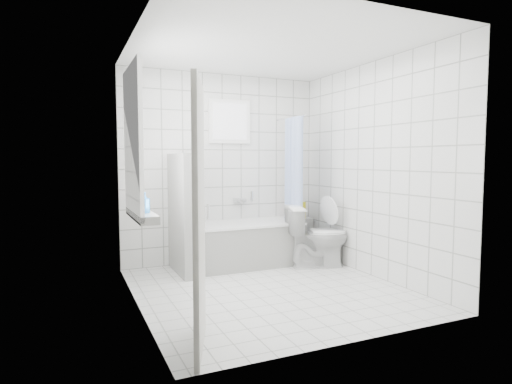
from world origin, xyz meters
name	(u,v)px	position (x,y,z in m)	size (l,w,h in m)	color
ground	(269,289)	(0.00, 0.00, 0.00)	(3.00, 3.00, 0.00)	white
ceiling	(270,48)	(0.00, 0.00, 2.60)	(3.00, 3.00, 0.00)	white
wall_back	(223,168)	(0.00, 1.50, 1.30)	(2.80, 0.02, 2.60)	white
wall_front	(356,176)	(0.00, -1.50, 1.30)	(2.80, 0.02, 2.60)	white
wall_left	(136,173)	(-1.40, 0.00, 1.30)	(0.02, 3.00, 2.60)	white
wall_right	(373,170)	(1.40, 0.00, 1.30)	(0.02, 3.00, 2.60)	white
window_left	(135,142)	(-1.35, 0.30, 1.60)	(0.01, 0.90, 1.40)	white
window_back	(230,122)	(0.10, 1.46, 1.95)	(0.50, 0.01, 0.50)	white
window_sill	(141,215)	(-1.31, 0.30, 0.86)	(0.18, 1.02, 0.08)	white
door	(199,217)	(-1.11, -1.10, 1.00)	(0.04, 0.80, 2.00)	silver
bathtub	(242,244)	(0.14, 1.12, 0.29)	(1.55, 0.77, 0.58)	white
partition_wall	(181,214)	(-0.70, 1.07, 0.75)	(0.15, 0.85, 1.50)	white
tiled_ledge	(297,236)	(1.14, 1.38, 0.28)	(0.40, 0.24, 0.55)	white
toilet	(318,236)	(1.03, 0.65, 0.41)	(0.46, 0.80, 0.82)	white
curtain_rod	(291,118)	(0.86, 1.10, 2.00)	(0.02, 0.02, 0.80)	silver
shower_curtain	(295,183)	(0.86, 0.97, 1.10)	(0.14, 0.48, 1.78)	#4367C5
tub_faucet	(240,200)	(0.24, 1.46, 0.85)	(0.18, 0.06, 0.06)	silver
sill_bottles	(142,202)	(-1.30, 0.31, 0.99)	(0.18, 0.56, 0.20)	#38A0FF
ledge_bottles	(300,211)	(1.17, 1.36, 0.66)	(0.17, 0.15, 0.25)	red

